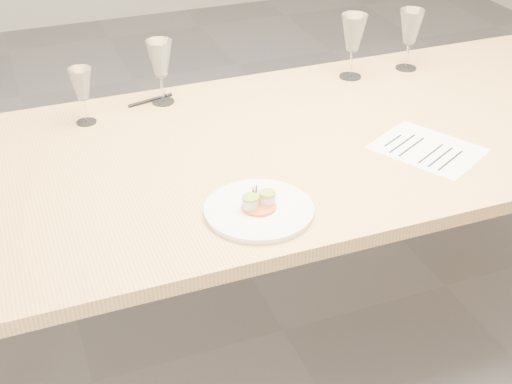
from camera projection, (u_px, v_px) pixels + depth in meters
name	position (u px, v px, depth m)	size (l,w,h in m)	color
ground	(283.00, 330.00, 2.49)	(7.00, 7.00, 0.00)	slate
dining_table	(288.00, 161.00, 2.12)	(2.40, 1.00, 0.75)	#E0AC62
dinner_plate	(259.00, 209.00, 1.77)	(0.27, 0.27, 0.07)	white
recipe_sheet	(428.00, 149.00, 2.05)	(0.34, 0.36, 0.00)	white
ballpoint_pen	(151.00, 100.00, 2.31)	(0.16, 0.05, 0.01)	black
wine_glass_0	(81.00, 85.00, 2.12)	(0.07, 0.07, 0.18)	white
wine_glass_1	(160.00, 60.00, 2.23)	(0.08, 0.08, 0.21)	white
wine_glass_2	(353.00, 34.00, 2.40)	(0.09, 0.09, 0.22)	white
wine_glass_3	(411.00, 28.00, 2.47)	(0.09, 0.09, 0.21)	white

